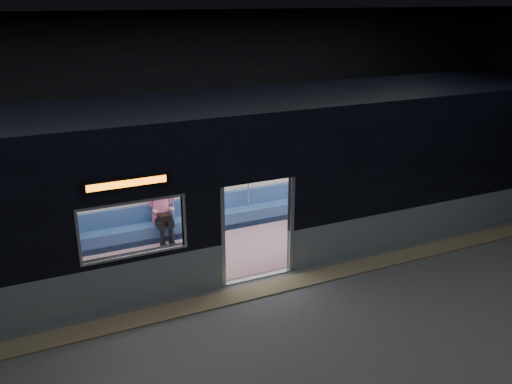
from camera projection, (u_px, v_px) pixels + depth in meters
station_floor at (281, 303)px, 10.02m from camera, size 24.00×14.00×0.01m
station_envelope at (285, 106)px, 8.76m from camera, size 24.00×14.00×5.00m
tactile_strip at (268, 288)px, 10.48m from camera, size 22.80×0.50×0.03m
metro_car at (228, 170)px, 11.56m from camera, size 18.00×3.04×3.35m
passenger at (161, 209)px, 12.28m from camera, size 0.44×0.70×1.35m
handbag at (165, 217)px, 12.14m from camera, size 0.33×0.29×0.14m
transit_map at (305, 158)px, 13.86m from camera, size 0.92×0.03×0.60m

